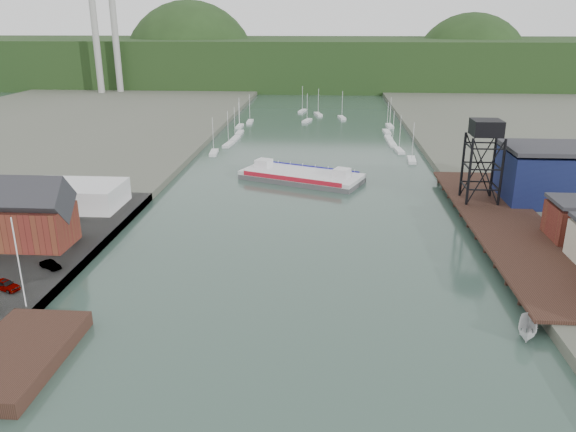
# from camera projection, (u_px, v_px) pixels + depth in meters

# --- Properties ---
(ground) EXTENTS (600.00, 600.00, 0.00)m
(ground) POSITION_uv_depth(u_px,v_px,m) (277.00, 375.00, 60.22)
(ground) COLOR #2D4640
(ground) RESTS_ON ground
(west_quay) EXTENTS (16.00, 80.00, 1.60)m
(west_quay) POSITION_uv_depth(u_px,v_px,m) (16.00, 276.00, 81.50)
(west_quay) COLOR slate
(west_quay) RESTS_ON ground
(west_stage) EXTENTS (10.00, 18.00, 1.80)m
(west_stage) POSITION_uv_depth(u_px,v_px,m) (16.00, 357.00, 61.89)
(west_stage) COLOR black
(west_stage) RESTS_ON ground
(east_pier) EXTENTS (14.00, 70.00, 2.45)m
(east_pier) POSITION_uv_depth(u_px,v_px,m) (507.00, 224.00, 99.47)
(east_pier) COLOR black
(east_pier) RESTS_ON ground
(harbor_building) EXTENTS (12.20, 8.20, 8.90)m
(harbor_building) POSITION_uv_depth(u_px,v_px,m) (32.00, 219.00, 89.32)
(harbor_building) COLOR maroon
(harbor_building) RESTS_ON west_quay
(white_shed) EXTENTS (18.00, 12.00, 4.50)m
(white_shed) POSITION_uv_depth(u_px,v_px,m) (75.00, 195.00, 109.02)
(white_shed) COLOR silver
(white_shed) RESTS_ON west_quay
(flagpole) EXTENTS (0.16, 0.16, 12.00)m
(flagpole) POSITION_uv_depth(u_px,v_px,m) (19.00, 263.00, 69.37)
(flagpole) COLOR silver
(flagpole) RESTS_ON west_quay
(lift_tower) EXTENTS (6.50, 6.50, 16.00)m
(lift_tower) POSITION_uv_depth(u_px,v_px,m) (486.00, 133.00, 107.32)
(lift_tower) COLOR black
(lift_tower) RESTS_ON east_pier
(blue_shed) EXTENTS (20.50, 14.50, 11.30)m
(blue_shed) POSITION_uv_depth(u_px,v_px,m) (555.00, 175.00, 111.01)
(blue_shed) COLOR black
(blue_shed) RESTS_ON east_land
(marina_sailboats) EXTENTS (57.71, 92.65, 0.90)m
(marina_sailboats) POSITION_uv_depth(u_px,v_px,m) (314.00, 132.00, 190.51)
(marina_sailboats) COLOR silver
(marina_sailboats) RESTS_ON ground
(smokestacks) EXTENTS (11.20, 8.20, 60.00)m
(smokestacks) POSITION_uv_depth(u_px,v_px,m) (105.00, 34.00, 276.50)
(smokestacks) COLOR #A2A29D
(smokestacks) RESTS_ON ground
(distant_hills) EXTENTS (500.00, 120.00, 80.00)m
(distant_hills) POSITION_uv_depth(u_px,v_px,m) (315.00, 65.00, 340.89)
(distant_hills) COLOR #1E3316
(distant_hills) RESTS_ON ground
(chain_ferry) EXTENTS (30.48, 21.24, 4.07)m
(chain_ferry) POSITION_uv_depth(u_px,v_px,m) (302.00, 176.00, 132.97)
(chain_ferry) COLOR #4D4D4F
(chain_ferry) RESTS_ON ground
(motorboat) EXTENTS (3.99, 6.11, 2.21)m
(motorboat) POSITION_uv_depth(u_px,v_px,m) (528.00, 329.00, 66.96)
(motorboat) COLOR silver
(motorboat) RESTS_ON ground
(car_west_a) EXTENTS (4.67, 3.26, 1.48)m
(car_west_a) POSITION_uv_depth(u_px,v_px,m) (5.00, 285.00, 75.52)
(car_west_a) COLOR #999999
(car_west_a) RESTS_ON west_quay
(car_west_b) EXTENTS (3.77, 2.86, 1.19)m
(car_west_b) POSITION_uv_depth(u_px,v_px,m) (50.00, 265.00, 81.98)
(car_west_b) COLOR #999999
(car_west_b) RESTS_ON west_quay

